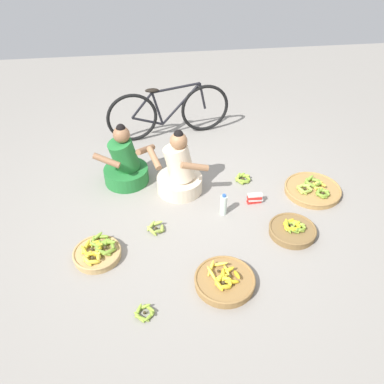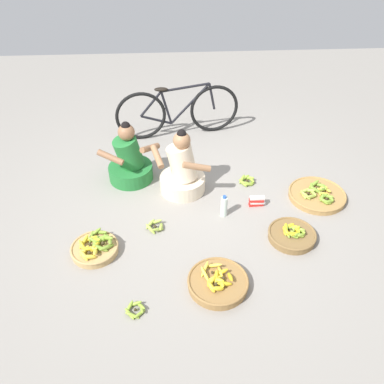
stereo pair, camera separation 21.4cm
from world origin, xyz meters
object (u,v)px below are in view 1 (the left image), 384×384
at_px(vendor_woman_behind, 125,164).
at_px(banana_basket_front_center, 313,189).
at_px(banana_basket_near_bicycle, 97,253).
at_px(loose_bananas_back_right, 156,228).
at_px(packet_carton_stack, 255,198).
at_px(water_bottle, 223,205).
at_px(vendor_woman_front, 179,172).
at_px(banana_basket_back_left, 225,281).
at_px(banana_basket_mid_right, 293,230).
at_px(loose_bananas_front_left, 145,313).
at_px(loose_bananas_front_right, 243,179).
at_px(bicycle_leaning, 169,112).

distance_m(vendor_woman_behind, banana_basket_front_center, 2.18).
xyz_separation_m(banana_basket_near_bicycle, loose_bananas_back_right, (0.57, 0.30, -0.02)).
bearing_deg(loose_bananas_back_right, packet_carton_stack, 15.27).
relative_size(water_bottle, packet_carton_stack, 1.45).
distance_m(vendor_woman_front, packet_carton_stack, 0.89).
height_order(vendor_woman_behind, banana_basket_near_bicycle, vendor_woman_behind).
bearing_deg(packet_carton_stack, vendor_woman_front, 157.46).
distance_m(vendor_woman_behind, loose_bananas_back_right, 0.97).
xyz_separation_m(vendor_woman_behind, banana_basket_back_left, (0.86, -1.67, -0.19)).
distance_m(loose_bananas_back_right, packet_carton_stack, 1.15).
bearing_deg(banana_basket_mid_right, banana_basket_near_bicycle, -178.07).
height_order(vendor_woman_behind, loose_bananas_front_left, vendor_woman_behind).
relative_size(banana_basket_near_bicycle, water_bottle, 1.76).
bearing_deg(packet_carton_stack, water_bottle, -160.18).
bearing_deg(banana_basket_back_left, banana_basket_mid_right, 34.09).
bearing_deg(loose_bananas_front_right, loose_bananas_front_left, -125.57).
xyz_separation_m(banana_basket_mid_right, loose_bananas_front_right, (-0.29, 0.95, -0.02)).
bearing_deg(vendor_woman_front, banana_basket_front_center, -9.17).
relative_size(bicycle_leaning, banana_basket_mid_right, 3.53).
xyz_separation_m(banana_basket_front_center, loose_bananas_front_left, (-1.97, -1.39, -0.02)).
height_order(vendor_woman_behind, banana_basket_front_center, vendor_woman_behind).
height_order(bicycle_leaning, loose_bananas_front_left, bicycle_leaning).
xyz_separation_m(loose_bananas_front_right, water_bottle, (-0.35, -0.56, 0.09)).
relative_size(loose_bananas_front_right, water_bottle, 0.81).
xyz_separation_m(bicycle_leaning, banana_basket_near_bicycle, (-0.88, -2.21, -0.30)).
bearing_deg(loose_bananas_front_left, loose_bananas_front_right, 54.43).
bearing_deg(loose_bananas_front_right, packet_carton_stack, -85.08).
distance_m(vendor_woman_front, banana_basket_mid_right, 1.38).
height_order(vendor_woman_behind, packet_carton_stack, vendor_woman_behind).
distance_m(banana_basket_front_center, banana_basket_back_left, 1.72).
relative_size(loose_bananas_front_left, water_bottle, 0.74).
bearing_deg(water_bottle, loose_bananas_front_right, 57.97).
distance_m(banana_basket_back_left, loose_bananas_front_right, 1.58).
bearing_deg(vendor_woman_behind, banana_basket_back_left, -62.86).
height_order(loose_bananas_front_right, loose_bananas_front_left, loose_bananas_front_right).
relative_size(bicycle_leaning, loose_bananas_front_right, 8.04).
bearing_deg(loose_bananas_front_right, vendor_woman_behind, 172.76).
distance_m(banana_basket_back_left, loose_bananas_back_right, 0.96).
xyz_separation_m(banana_basket_mid_right, water_bottle, (-0.64, 0.40, 0.07)).
relative_size(banana_basket_front_center, loose_bananas_back_right, 3.01).
xyz_separation_m(banana_basket_near_bicycle, banana_basket_back_left, (1.13, -0.48, -0.00)).
height_order(vendor_woman_behind, bicycle_leaning, vendor_woman_behind).
height_order(vendor_woman_front, packet_carton_stack, vendor_woman_front).
bearing_deg(loose_bananas_front_left, vendor_woman_behind, 94.35).
distance_m(vendor_woman_front, bicycle_leaning, 1.28).
height_order(bicycle_leaning, banana_basket_front_center, bicycle_leaning).
height_order(bicycle_leaning, loose_bananas_back_right, bicycle_leaning).
xyz_separation_m(bicycle_leaning, banana_basket_back_left, (0.26, -2.69, -0.31)).
relative_size(vendor_woman_front, loose_bananas_back_right, 3.71).
distance_m(banana_basket_near_bicycle, loose_bananas_front_right, 1.94).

